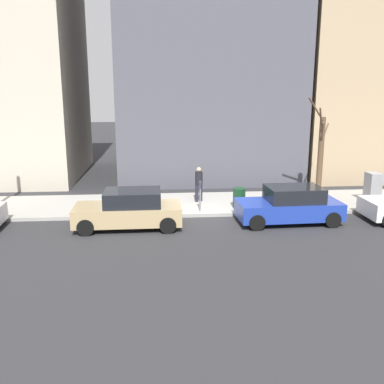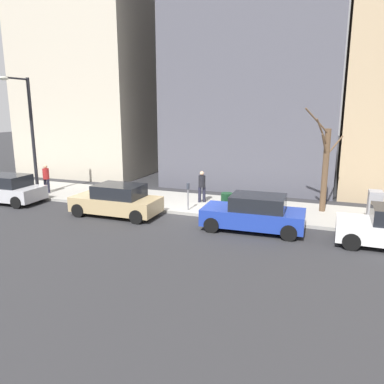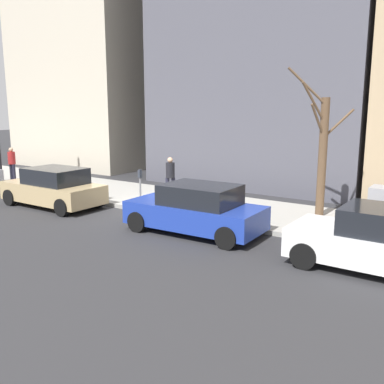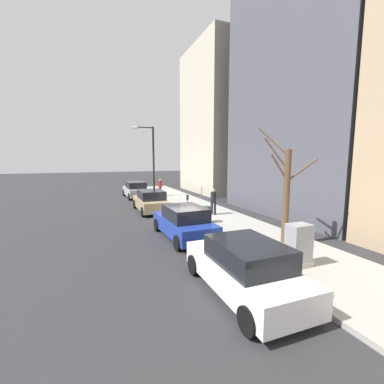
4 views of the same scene
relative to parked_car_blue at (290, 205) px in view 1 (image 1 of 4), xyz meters
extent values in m
plane|color=#2B2B2D|center=(1.05, 3.37, -0.74)|extent=(120.00, 120.00, 0.00)
cube|color=#9E9B93|center=(3.05, 3.37, -0.66)|extent=(4.00, 36.00, 0.15)
cylinder|color=black|center=(0.70, -3.76, -0.42)|extent=(0.22, 0.64, 0.64)
cube|color=#1E389E|center=(0.00, 0.05, -0.17)|extent=(1.95, 4.26, 0.70)
cube|color=black|center=(0.01, -0.15, 0.48)|extent=(1.68, 2.26, 0.60)
cylinder|color=black|center=(-0.91, 1.57, -0.42)|extent=(0.24, 0.65, 0.64)
cylinder|color=black|center=(0.79, 1.63, -0.42)|extent=(0.24, 0.65, 0.64)
cylinder|color=black|center=(-0.80, -1.53, -0.42)|extent=(0.24, 0.65, 0.64)
cylinder|color=black|center=(0.90, -1.46, -0.42)|extent=(0.24, 0.65, 0.64)
cube|color=tan|center=(-0.13, 6.61, -0.17)|extent=(1.83, 4.21, 0.70)
cube|color=black|center=(-0.13, 6.41, 0.48)|extent=(1.62, 2.21, 0.60)
cylinder|color=black|center=(-0.99, 8.15, -0.42)|extent=(0.22, 0.64, 0.64)
cylinder|color=black|center=(0.71, 8.16, -0.42)|extent=(0.22, 0.64, 0.64)
cylinder|color=black|center=(-0.97, 5.05, -0.42)|extent=(0.22, 0.64, 0.64)
cylinder|color=black|center=(0.73, 5.06, -0.42)|extent=(0.22, 0.64, 0.64)
cylinder|color=slate|center=(1.50, 3.56, -0.06)|extent=(0.07, 0.07, 1.05)
cube|color=#2D333D|center=(1.50, 3.56, 0.61)|extent=(0.14, 0.10, 0.30)
cube|color=#A8A399|center=(2.35, -4.73, -0.50)|extent=(0.83, 0.61, 0.18)
cube|color=#939399|center=(2.35, -4.73, 0.22)|extent=(0.75, 0.55, 1.25)
cylinder|color=brown|center=(3.65, -2.60, 1.39)|extent=(0.28, 0.28, 3.96)
cylinder|color=brown|center=(3.25, -2.10, 3.71)|extent=(0.78, 1.11, 1.25)
cylinder|color=brown|center=(3.23, -2.36, 3.19)|extent=(0.89, 0.58, 1.35)
cylinder|color=brown|center=(4.13, -2.91, 2.52)|extent=(0.96, 0.76, 1.01)
cylinder|color=brown|center=(3.33, -2.49, 2.61)|extent=(0.72, 0.31, 1.13)
cylinder|color=#14381E|center=(1.95, 1.74, -0.14)|extent=(0.56, 0.56, 0.90)
cylinder|color=#1E1E2D|center=(3.17, 3.55, -0.18)|extent=(0.16, 0.16, 0.82)
cylinder|color=#1E1E2D|center=(3.29, 3.35, -0.18)|extent=(0.16, 0.16, 0.82)
cylinder|color=black|center=(3.23, 3.45, 0.54)|extent=(0.36, 0.36, 0.62)
sphere|color=tan|center=(3.23, 3.45, 0.96)|extent=(0.22, 0.22, 0.22)
cube|color=#4C4C56|center=(11.88, 2.27, 8.59)|extent=(10.66, 10.66, 18.66)
camera|label=1|loc=(-16.59, 5.42, 4.57)|focal=40.00mm
camera|label=2|loc=(-14.99, -2.90, 4.30)|focal=35.00mm
camera|label=3|loc=(-10.45, -7.04, 3.02)|focal=40.00mm
camera|label=4|loc=(-3.97, -11.09, 3.00)|focal=24.00mm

